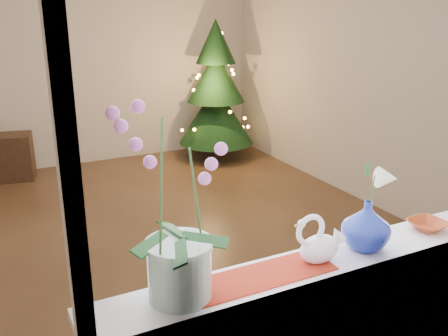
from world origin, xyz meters
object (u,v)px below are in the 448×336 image
Objects in this scene: orchid_pot at (177,204)px; amber_dish at (427,226)px; paperweight at (380,241)px; side_table at (0,158)px; blue_vase at (367,222)px; xmas_tree at (216,91)px; swan at (320,239)px.

amber_dish is (1.31, 0.00, -0.36)m from orchid_pot.
paperweight is 0.09× the size of side_table.
blue_vase is 0.43m from amber_dish.
blue_vase is 0.15× the size of xmas_tree.
paperweight is (0.33, -0.02, -0.08)m from swan.
orchid_pot is at bearing -157.33° from swan.
side_table is at bearing 173.40° from xmas_tree.
swan is at bearing -65.00° from side_table.
paperweight is 0.42× the size of amber_dish.
orchid_pot reaches higher than paperweight.
orchid_pot is 2.90× the size of blue_vase.
blue_vase is 0.12m from paperweight.
swan is (0.64, -0.02, -0.27)m from orchid_pot.
blue_vase is at bearing -107.54° from xmas_tree.
swan is at bearing -178.62° from amber_dish.
paperweight is at bearing -2.14° from orchid_pot.
swan is 0.35× the size of side_table.
amber_dish is at bearing 0.01° from orchid_pot.
orchid_pot is at bearing 177.86° from paperweight.
swan is at bearing -179.01° from blue_vase.
blue_vase is at bearing -178.37° from amber_dish.
xmas_tree is (1.62, 4.31, -0.12)m from swan.
blue_vase is 0.36× the size of side_table.
amber_dish reaches higher than side_table.
orchid_pot is 11.84× the size of paperweight.
side_table is (-1.37, 4.64, -0.68)m from paperweight.
amber_dish is (0.68, 0.02, -0.09)m from swan.
paperweight is (0.97, -0.04, -0.35)m from orchid_pot.
xmas_tree reaches higher than swan.
swan reaches higher than side_table.
xmas_tree is (0.95, 4.30, -0.03)m from amber_dish.
blue_vase is (0.26, 0.00, 0.02)m from swan.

